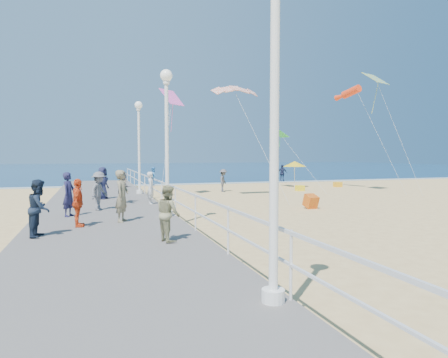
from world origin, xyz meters
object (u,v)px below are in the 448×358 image
object	(u,v)px
toddler_held	(154,176)
beach_umbrella	(295,164)
lamp_post_near	(275,87)
woman_holding_toddler	(151,188)
spectator_0	(69,194)
spectator_7	(39,208)
beach_walker_c	(124,183)
beach_chair_right	(338,185)
spectator_3	(78,203)
spectator_5	(122,187)
box_kite	(311,203)
spectator_6	(122,196)
lamp_post_mid	(167,127)
beach_walker_b	(282,173)
beach_walker_a	(223,180)
lamp_post_far	(139,137)
spectator_4	(103,183)
spectator_1	(168,213)
spectator_2	(99,191)
beach_chair_left	(300,188)

from	to	relation	value
toddler_held	beach_umbrella	size ratio (longest dim) A/B	0.39
toddler_held	beach_umbrella	xyz separation A→B (m)	(13.03, 10.64, 0.24)
lamp_post_near	woman_holding_toddler	size ratio (longest dim) A/B	3.60
spectator_0	spectator_7	world-z (taller)	spectator_0
woman_holding_toddler	beach_walker_c	bearing A→B (deg)	18.77
spectator_0	lamp_post_near	bearing A→B (deg)	-136.42
beach_chair_right	spectator_3	bearing A→B (deg)	-142.64
spectator_5	spectator_7	xyz separation A→B (m)	(-2.71, -7.18, 0.04)
box_kite	toddler_held	bearing A→B (deg)	164.78
spectator_6	spectator_3	bearing A→B (deg)	136.02
lamp_post_near	lamp_post_mid	bearing A→B (deg)	90.00
spectator_5	beach_walker_b	distance (m)	23.17
beach_walker_a	beach_umbrella	bearing A→B (deg)	-42.69
spectator_7	lamp_post_far	bearing A→B (deg)	-9.63
spectator_5	woman_holding_toddler	bearing A→B (deg)	-123.10
lamp_post_far	box_kite	world-z (taller)	lamp_post_far
spectator_6	beach_walker_c	distance (m)	14.86
spectator_3	beach_walker_b	xyz separation A→B (m)	(18.23, 22.25, -0.32)
spectator_4	spectator_6	distance (m)	7.46
spectator_1	spectator_7	world-z (taller)	spectator_7
spectator_1	beach_walker_c	world-z (taller)	spectator_1
woman_holding_toddler	spectator_2	distance (m)	2.70
lamp_post_mid	toddler_held	xyz separation A→B (m)	(0.10, 4.03, -1.99)
spectator_5	box_kite	world-z (taller)	spectator_5
beach_walker_a	beach_walker_b	bearing A→B (deg)	-16.03
lamp_post_far	spectator_5	xyz separation A→B (m)	(-1.29, -4.31, -2.51)
spectator_0	spectator_1	bearing A→B (deg)	-128.19
spectator_5	beach_umbrella	size ratio (longest dim) A/B	0.71
lamp_post_near	spectator_5	size ratio (longest dim) A/B	3.52
woman_holding_toddler	beach_chair_left	distance (m)	14.25
lamp_post_far	beach_walker_b	size ratio (longest dim) A/B	3.17
beach_walker_b	beach_umbrella	bearing A→B (deg)	112.97
beach_chair_left	spectator_4	bearing A→B (deg)	-160.96
spectator_6	beach_chair_left	world-z (taller)	spectator_6
lamp_post_mid	beach_walker_a	world-z (taller)	lamp_post_mid
lamp_post_near	spectator_6	bearing A→B (deg)	101.34
spectator_7	beach_walker_c	distance (m)	16.95
spectator_6	woman_holding_toddler	bearing A→B (deg)	4.57
spectator_3	beach_umbrella	world-z (taller)	beach_umbrella
spectator_5	beach_walker_c	size ratio (longest dim) A/B	1.05
lamp_post_mid	spectator_6	bearing A→B (deg)	-156.68
spectator_3	beach_chair_right	distance (m)	24.77
beach_walker_c	beach_chair_right	size ratio (longest dim) A/B	2.60
lamp_post_far	spectator_3	size ratio (longest dim) A/B	3.52
spectator_3	beach_walker_b	bearing A→B (deg)	-35.15
lamp_post_near	spectator_4	world-z (taller)	lamp_post_near
woman_holding_toddler	spectator_2	xyz separation A→B (m)	(-2.30, -1.41, 0.05)
woman_holding_toddler	spectator_5	world-z (taller)	spectator_5
spectator_6	spectator_4	bearing A→B (deg)	27.28
lamp_post_far	spectator_7	world-z (taller)	lamp_post_far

